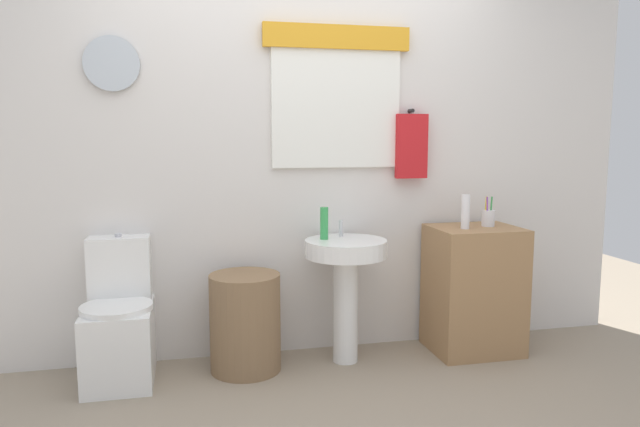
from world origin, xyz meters
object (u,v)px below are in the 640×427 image
wooden_cabinet (474,289)px  toothbrush_cup (488,218)px  lotion_bottle (465,212)px  pedestal_sink (346,272)px  toilet (119,326)px  soap_bottle (324,223)px  laundry_hamper (245,322)px

wooden_cabinet → toothbrush_cup: 0.46m
wooden_cabinet → lotion_bottle: lotion_bottle is taller
pedestal_sink → toothbrush_cup: bearing=1.2°
toilet → toothbrush_cup: (2.21, -0.01, 0.54)m
toilet → toothbrush_cup: bearing=-0.4°
pedestal_sink → toothbrush_cup: size_ratio=4.00×
soap_bottle → lotion_bottle: bearing=-6.0°
wooden_cabinet → soap_bottle: size_ratio=4.13×
soap_bottle → pedestal_sink: bearing=-22.6°
laundry_hamper → pedestal_sink: pedestal_sink is taller
laundry_hamper → soap_bottle: soap_bottle is taller
toilet → pedestal_sink: toilet is taller
pedestal_sink → soap_bottle: bearing=157.4°
toilet → wooden_cabinet: (2.12, -0.03, 0.09)m
wooden_cabinet → soap_bottle: (-0.95, 0.05, 0.44)m
lotion_bottle → pedestal_sink: bearing=176.9°
wooden_cabinet → lotion_bottle: size_ratio=3.79×
soap_bottle → toothbrush_cup: toothbrush_cup is taller
wooden_cabinet → laundry_hamper: bearing=180.0°
toilet → laundry_hamper: bearing=-2.8°
toilet → lotion_bottle: size_ratio=3.85×
laundry_hamper → pedestal_sink: (0.60, 0.00, 0.27)m
toothbrush_cup → toilet: bearing=179.6°
lotion_bottle → toilet: bearing=177.9°
laundry_hamper → toothbrush_cup: (1.52, 0.02, 0.56)m
pedestal_sink → wooden_cabinet: wooden_cabinet is taller
laundry_hamper → wooden_cabinet: size_ratio=0.72×
pedestal_sink → wooden_cabinet: size_ratio=0.94×
toilet → lotion_bottle: lotion_bottle is taller
wooden_cabinet → lotion_bottle: (-0.09, -0.04, 0.50)m
pedestal_sink → wooden_cabinet: (0.83, 0.00, -0.16)m
toilet → pedestal_sink: (1.29, -0.03, 0.25)m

